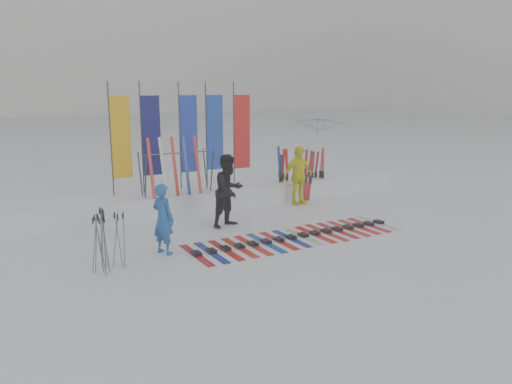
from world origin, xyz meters
TOP-DOWN VIEW (x-y plane):
  - ground at (0.00, 0.00)m, footprint 120.00×120.00m
  - snow_bank at (0.00, 4.60)m, footprint 14.00×1.60m
  - person_blue at (-2.51, 0.97)m, footprint 0.59×0.68m
  - person_black at (-0.25, 2.26)m, footprint 1.12×0.99m
  - person_yellow at (2.78, 3.48)m, footprint 1.12×0.55m
  - tent_canopy at (5.60, 6.19)m, footprint 3.72×3.75m
  - ski_row at (0.71, 0.47)m, footprint 5.51×1.68m
  - pole_cluster at (-3.85, 0.60)m, footprint 0.70×0.79m
  - feather_flags at (-0.45, 4.78)m, footprint 4.36×0.25m
  - ski_rack at (-0.95, 4.20)m, footprint 2.04×0.80m
  - upright_skis at (3.50, 4.26)m, footprint 1.64×1.07m

SIDE VIEW (x-z plane):
  - ground at x=0.00m, z-range 0.00..0.00m
  - ski_row at x=0.71m, z-range 0.00..0.07m
  - snow_bank at x=0.00m, z-range 0.00..0.60m
  - pole_cluster at x=-3.85m, z-range -0.03..1.22m
  - person_blue at x=-2.51m, z-range 0.00..1.58m
  - upright_skis at x=3.50m, z-range -0.04..1.65m
  - person_yellow at x=2.78m, z-range 0.00..1.85m
  - person_black at x=-0.25m, z-range 0.00..1.93m
  - tent_canopy at x=5.60m, z-range 0.00..2.59m
  - ski_rack at x=-0.95m, z-range 0.77..2.00m
  - feather_flags at x=-0.45m, z-range 0.64..3.84m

